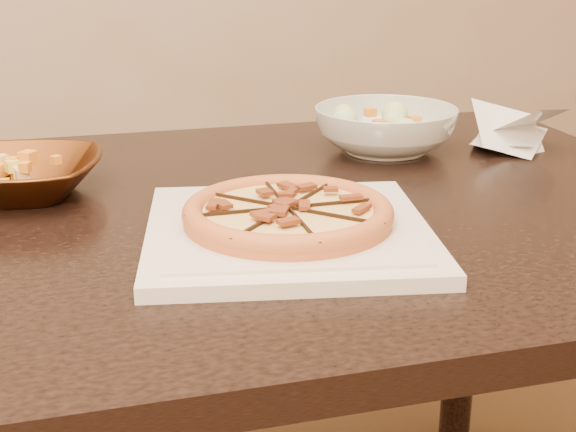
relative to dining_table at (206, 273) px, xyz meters
name	(u,v)px	position (x,y,z in m)	size (l,w,h in m)	color
dining_table	(206,273)	(0.00, 0.00, 0.00)	(1.47, 0.98, 0.75)	black
plate	(288,231)	(0.07, -0.15, 0.11)	(0.40, 0.40, 0.02)	silver
pizza	(288,213)	(0.07, -0.15, 0.13)	(0.25, 0.25, 0.03)	#D1622E
bronze_bowl	(20,177)	(-0.23, 0.13, 0.12)	(0.22, 0.22, 0.06)	#48240D
mixed_dish	(15,148)	(-0.24, 0.13, 0.17)	(0.08, 0.11, 0.03)	#D1B47E
salad_bowl	(385,130)	(0.35, 0.20, 0.13)	(0.24, 0.24, 0.07)	silver
salad	(386,97)	(0.35, 0.20, 0.19)	(0.09, 0.13, 0.04)	beige
cling_film	(514,135)	(0.57, 0.14, 0.12)	(0.18, 0.14, 0.05)	white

